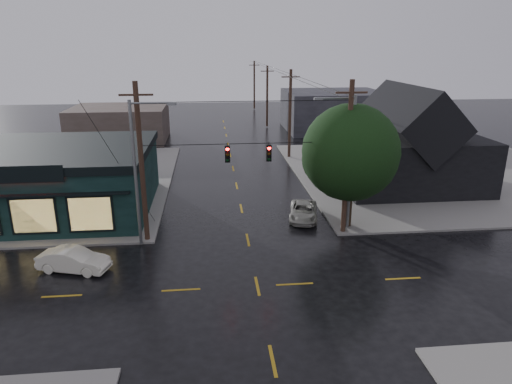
{
  "coord_description": "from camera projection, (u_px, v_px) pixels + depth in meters",
  "views": [
    {
      "loc": [
        -2.23,
        -21.26,
        12.2
      ],
      "look_at": [
        0.38,
        4.47,
        3.78
      ],
      "focal_mm": 32.0,
      "sensor_mm": 36.0,
      "label": 1
    }
  ],
  "objects": [
    {
      "name": "utility_pole_ne",
      "position": [
        343.0,
        233.0,
        30.88
      ],
      "size": [
        2.0,
        0.32,
        10.15
      ],
      "primitive_type": null,
      "color": "#331E16",
      "rests_on": "ground"
    },
    {
      "name": "utility_pole_far_b",
      "position": [
        267.0,
        127.0,
        70.14
      ],
      "size": [
        2.0,
        0.32,
        9.15
      ],
      "primitive_type": null,
      "color": "#331E16",
      "rests_on": "ground"
    },
    {
      "name": "sidewalk_nw",
      "position": [
        14.0,
        185.0,
        41.08
      ],
      "size": [
        28.0,
        28.0,
        0.15
      ],
      "primitive_type": "cube",
      "color": "gray",
      "rests_on": "ground"
    },
    {
      "name": "bg_building_west",
      "position": [
        120.0,
        124.0,
        59.92
      ],
      "size": [
        12.0,
        10.0,
        4.4
      ],
      "primitive_type": "cube",
      "color": "#3F342E",
      "rests_on": "ground"
    },
    {
      "name": "utility_pole_far_c",
      "position": [
        254.0,
        109.0,
        89.06
      ],
      "size": [
        2.0,
        0.32,
        9.15
      ],
      "primitive_type": null,
      "color": "#331E16",
      "rests_on": "ground"
    },
    {
      "name": "utility_pole_far_a",
      "position": [
        289.0,
        158.0,
        51.22
      ],
      "size": [
        2.0,
        0.32,
        9.65
      ],
      "primitive_type": null,
      "color": "#331E16",
      "rests_on": "ground"
    },
    {
      "name": "streetlight_ne",
      "position": [
        347.0,
        229.0,
        31.59
      ],
      "size": [
        5.4,
        0.3,
        9.15
      ],
      "primitive_type": null,
      "color": "slate",
      "rests_on": "ground"
    },
    {
      "name": "corner_tree",
      "position": [
        350.0,
        153.0,
        30.24
      ],
      "size": [
        6.51,
        6.51,
        8.43
      ],
      "color": "black",
      "rests_on": "ground"
    },
    {
      "name": "span_signal_assembly",
      "position": [
        248.0,
        153.0,
        28.5
      ],
      "size": [
        13.0,
        0.48,
        1.23
      ],
      "color": "black",
      "rests_on": "ground"
    },
    {
      "name": "streetlight_nw",
      "position": [
        141.0,
        246.0,
        28.94
      ],
      "size": [
        5.4,
        0.3,
        9.15
      ],
      "primitive_type": null,
      "color": "slate",
      "rests_on": "ground"
    },
    {
      "name": "ground_plane",
      "position": [
        257.0,
        286.0,
        24.1
      ],
      "size": [
        160.0,
        160.0,
        0.0
      ],
      "primitive_type": "plane",
      "color": "black"
    },
    {
      "name": "sidewalk_ne",
      "position": [
        438.0,
        173.0,
        44.92
      ],
      "size": [
        28.0,
        28.0,
        0.15
      ],
      "primitive_type": "cube",
      "color": "gray",
      "rests_on": "ground"
    },
    {
      "name": "ne_building",
      "position": [
        406.0,
        136.0,
        40.24
      ],
      "size": [
        12.6,
        11.6,
        8.75
      ],
      "color": "black",
      "rests_on": "ground"
    },
    {
      "name": "suv_silver",
      "position": [
        303.0,
        211.0,
        33.18
      ],
      "size": [
        2.8,
        4.55,
        1.18
      ],
      "primitive_type": "imported",
      "rotation": [
        0.0,
        0.0,
        -0.21
      ],
      "color": "#9D9C91",
      "rests_on": "ground"
    },
    {
      "name": "sedan_cream",
      "position": [
        74.0,
        260.0,
        25.54
      ],
      "size": [
        4.22,
        2.42,
        1.32
      ],
      "primitive_type": "imported",
      "rotation": [
        0.0,
        0.0,
        1.3
      ],
      "color": "silver",
      "rests_on": "ground"
    },
    {
      "name": "bg_building_east",
      "position": [
        333.0,
        111.0,
        67.34
      ],
      "size": [
        14.0,
        12.0,
        5.6
      ],
      "primitive_type": "cube",
      "color": "#28272D",
      "rests_on": "ground"
    },
    {
      "name": "utility_pole_nw",
      "position": [
        148.0,
        241.0,
        29.63
      ],
      "size": [
        2.0,
        0.32,
        10.15
      ],
      "primitive_type": null,
      "color": "#331E16",
      "rests_on": "ground"
    },
    {
      "name": "pizza_shop",
      "position": [
        40.0,
        179.0,
        34.11
      ],
      "size": [
        16.3,
        12.34,
        4.9
      ],
      "color": "black",
      "rests_on": "ground"
    }
  ]
}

